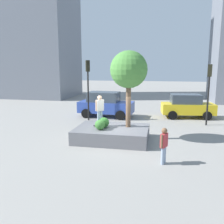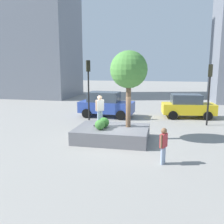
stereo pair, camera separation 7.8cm
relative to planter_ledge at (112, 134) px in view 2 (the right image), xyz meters
The scene contains 13 objects.
ground_plane 0.45m from the planter_ledge, 12.16° to the right, with size 120.00×120.00×0.00m, color gray.
planter_ledge is the anchor object (origin of this frame).
plaza_tree 3.70m from the planter_ledge, 23.09° to the left, with size 2.07×2.07×4.29m.
boxwood_shrub 0.81m from the planter_ledge, 167.23° to the right, with size 0.59×0.59×0.59m, color #2D6628.
hedge_clump 1.05m from the planter_ledge, 131.67° to the right, with size 0.56×0.56×0.56m, color #3D7A33.
skateboard 0.91m from the planter_ledge, 162.53° to the left, with size 0.73×0.70×0.07m.
skateboarder 1.65m from the planter_ledge, 162.53° to the left, with size 0.45×0.48×1.73m.
sedan_parked 6.76m from the planter_ledge, 106.17° to the left, with size 4.60×2.34×2.09m.
taxi_cab 8.81m from the planter_ledge, 57.05° to the left, with size 4.34×2.32×1.94m.
traffic_light_corner 8.14m from the planter_ledge, 39.93° to the left, with size 0.32×0.36×4.31m.
traffic_light_median 6.31m from the planter_ledge, 120.47° to the left, with size 0.36×0.37×4.63m.
pedestrian_crossing 4.14m from the planter_ledge, 45.88° to the right, with size 0.34×0.50×1.60m.
office_tower_glass 26.66m from the planter_ledge, 125.86° to the left, with size 8.61×8.56×25.99m, color slate.
Camera 2 is at (2.50, -13.11, 4.13)m, focal length 39.15 mm.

